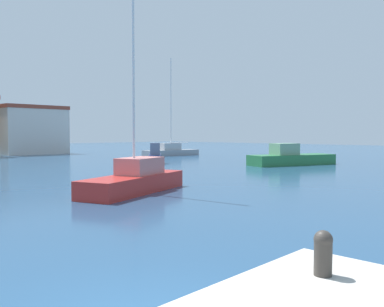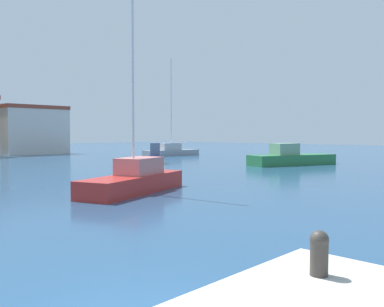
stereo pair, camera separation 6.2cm
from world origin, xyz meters
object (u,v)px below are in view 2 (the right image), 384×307
object	(u,v)px
motorboat_navy_mid_harbor	(155,156)
sailboat_red_center_channel	(135,179)
motorboat_green_distant_east	(291,158)
sailboat_grey_far_left	(171,151)
mooring_bollard	(319,251)

from	to	relation	value
motorboat_navy_mid_harbor	sailboat_red_center_channel	xyz separation A→B (m)	(-13.59, -14.07, 0.02)
motorboat_green_distant_east	sailboat_red_center_channel	distance (m)	20.77
motorboat_navy_mid_harbor	motorboat_green_distant_east	world-z (taller)	motorboat_green_distant_east
motorboat_navy_mid_harbor	sailboat_red_center_channel	world-z (taller)	sailboat_red_center_channel
sailboat_grey_far_left	sailboat_red_center_channel	world-z (taller)	sailboat_grey_far_left
mooring_bollard	sailboat_grey_far_left	xyz separation A→B (m)	(31.03, 35.75, -0.68)
mooring_bollard	sailboat_grey_far_left	world-z (taller)	sailboat_grey_far_left
mooring_bollard	motorboat_navy_mid_harbor	world-z (taller)	motorboat_navy_mid_harbor
motorboat_navy_mid_harbor	motorboat_green_distant_east	xyz separation A→B (m)	(6.87, -10.50, -0.00)
sailboat_red_center_channel	motorboat_navy_mid_harbor	bearing A→B (deg)	45.99
sailboat_grey_far_left	mooring_bollard	bearing A→B (deg)	-130.96
sailboat_red_center_channel	mooring_bollard	bearing A→B (deg)	-119.26
motorboat_navy_mid_harbor	mooring_bollard	bearing A→B (deg)	-127.55
sailboat_grey_far_left	motorboat_navy_mid_harbor	distance (m)	13.03
sailboat_grey_far_left	motorboat_navy_mid_harbor	world-z (taller)	sailboat_grey_far_left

